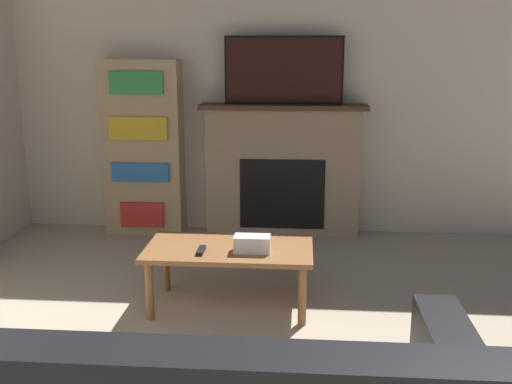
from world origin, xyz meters
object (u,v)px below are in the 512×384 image
Objects in this scene: coffee_table at (229,254)px; tv at (284,70)px; fireplace at (283,170)px; bookshelf at (143,148)px.

tv is at bearing 79.81° from coffee_table.
tv is 0.95× the size of coffee_table.
bookshelf is (-1.22, -0.02, 0.18)m from fireplace.
tv reaches higher than bookshelf.
coffee_table is at bearing -100.06° from fireplace.
tv reaches higher than coffee_table.
tv is 0.65× the size of bookshelf.
tv is 1.90m from coffee_table.
bookshelf reaches higher than fireplace.
bookshelf reaches higher than coffee_table.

